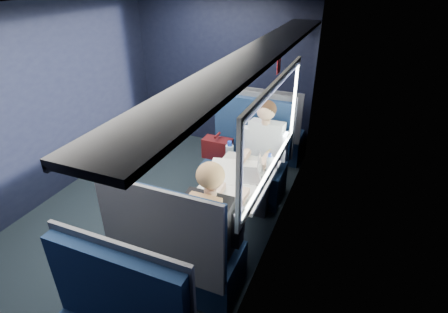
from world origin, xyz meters
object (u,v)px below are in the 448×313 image
at_px(seat_bay_far, 180,255).
at_px(man, 263,151).
at_px(table, 236,184).
at_px(laptop, 254,172).
at_px(seat_bay_near, 245,162).
at_px(woman, 214,222).
at_px(bottle_small, 269,163).
at_px(cup, 274,163).
at_px(seat_row_front, 267,134).

bearing_deg(seat_bay_far, man, 80.97).
distance_m(table, man, 0.70).
height_order(seat_bay_far, laptop, seat_bay_far).
bearing_deg(seat_bay_near, laptop, -65.40).
xyz_separation_m(woman, bottle_small, (0.20, 0.95, 0.10)).
xyz_separation_m(seat_bay_near, bottle_small, (0.47, -0.63, 0.41)).
bearing_deg(man, table, -95.52).
height_order(table, seat_bay_far, seat_bay_far).
bearing_deg(laptop, bottle_small, 60.04).
height_order(seat_bay_far, woman, woman).
relative_size(seat_bay_far, bottle_small, 6.16).
bearing_deg(bottle_small, man, 113.82).
xyz_separation_m(table, man, (0.07, 0.70, 0.06)).
bearing_deg(seat_bay_near, woman, -80.28).
bearing_deg(man, cup, -57.75).
distance_m(seat_bay_near, cup, 0.82).
distance_m(laptop, bottle_small, 0.21).
bearing_deg(woman, cup, 77.55).
relative_size(seat_bay_far, laptop, 3.39).
xyz_separation_m(seat_bay_near, woman, (0.27, -1.58, 0.30)).
xyz_separation_m(table, seat_row_front, (-0.18, 1.80, -0.25)).
xyz_separation_m(seat_row_front, woman, (0.25, -2.50, 0.32)).
height_order(seat_bay_far, bottle_small, seat_bay_far).
distance_m(seat_bay_far, woman, 0.43).
xyz_separation_m(seat_bay_far, laptop, (0.35, 0.94, 0.39)).
relative_size(seat_bay_near, man, 0.95).
height_order(seat_bay_near, man, man).
height_order(table, laptop, laptop).
bearing_deg(seat_row_front, table, -84.20).
bearing_deg(cup, seat_bay_far, -111.65).
xyz_separation_m(bottle_small, cup, (0.03, 0.09, -0.04)).
bearing_deg(woman, bottle_small, 78.09).
xyz_separation_m(seat_bay_far, seat_row_front, (0.00, 2.67, -0.00)).
xyz_separation_m(table, bottle_small, (0.27, 0.24, 0.17)).
height_order(table, bottle_small, bottle_small).
bearing_deg(laptop, seat_bay_near, 114.60).
height_order(seat_row_front, cup, seat_row_front).
height_order(woman, laptop, woman).
xyz_separation_m(seat_bay_near, seat_bay_far, (0.02, -1.74, -0.01)).
height_order(bottle_small, cup, bottle_small).
relative_size(seat_bay_far, cup, 12.63).
distance_m(table, seat_row_front, 1.82).
xyz_separation_m(seat_bay_near, man, (0.27, -0.17, 0.29)).
height_order(laptop, cup, laptop).
distance_m(laptop, cup, 0.30).
distance_m(seat_bay_near, seat_bay_far, 1.74).
distance_m(seat_row_front, man, 1.17).
distance_m(woman, bottle_small, 0.98).
relative_size(table, man, 0.76).
relative_size(table, seat_bay_far, 0.79).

